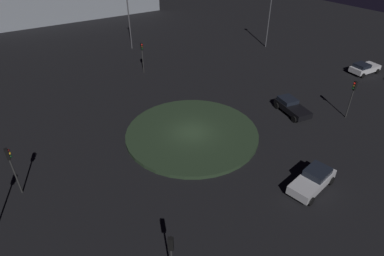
{
  "coord_description": "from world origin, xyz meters",
  "views": [
    {
      "loc": [
        -16.63,
        -20.09,
        18.24
      ],
      "look_at": [
        0.0,
        0.0,
        0.79
      ],
      "focal_mm": 30.85,
      "sensor_mm": 36.0,
      "label": 1
    }
  ],
  "objects_px": {
    "car_black": "(292,107)",
    "car_white": "(364,68)",
    "car_silver": "(313,180)",
    "traffic_light_north": "(142,52)",
    "streetlamp_northeast": "(270,13)",
    "traffic_light_southwest": "(171,252)",
    "traffic_light_southeast": "(353,92)",
    "traffic_light_west_near": "(11,162)",
    "streetlamp_north": "(128,7)"
  },
  "relations": [
    {
      "from": "traffic_light_north",
      "to": "streetlamp_northeast",
      "type": "height_order",
      "value": "streetlamp_northeast"
    },
    {
      "from": "car_white",
      "to": "streetlamp_northeast",
      "type": "xyz_separation_m",
      "value": [
        -2.11,
        14.77,
        4.44
      ]
    },
    {
      "from": "car_black",
      "to": "traffic_light_west_near",
      "type": "relative_size",
      "value": 1.08
    },
    {
      "from": "car_black",
      "to": "traffic_light_north",
      "type": "distance_m",
      "value": 19.95
    },
    {
      "from": "car_white",
      "to": "traffic_light_west_near",
      "type": "xyz_separation_m",
      "value": [
        -41.53,
        5.82,
        2.25
      ]
    },
    {
      "from": "car_silver",
      "to": "streetlamp_northeast",
      "type": "bearing_deg",
      "value": -138.05
    },
    {
      "from": "traffic_light_west_near",
      "to": "traffic_light_north",
      "type": "bearing_deg",
      "value": 42.63
    },
    {
      "from": "car_black",
      "to": "traffic_light_southeast",
      "type": "xyz_separation_m",
      "value": [
        3.63,
        -4.24,
        2.2
      ]
    },
    {
      "from": "car_white",
      "to": "car_black",
      "type": "bearing_deg",
      "value": -168.9
    },
    {
      "from": "streetlamp_northeast",
      "to": "streetlamp_north",
      "type": "bearing_deg",
      "value": 142.39
    },
    {
      "from": "car_black",
      "to": "car_white",
      "type": "bearing_deg",
      "value": 106.9
    },
    {
      "from": "car_silver",
      "to": "traffic_light_west_near",
      "type": "distance_m",
      "value": 22.49
    },
    {
      "from": "car_silver",
      "to": "car_white",
      "type": "xyz_separation_m",
      "value": [
        23.95,
        8.04,
        -0.06
      ]
    },
    {
      "from": "traffic_light_north",
      "to": "streetlamp_north",
      "type": "xyz_separation_m",
      "value": [
        3.51,
        8.9,
        3.36
      ]
    },
    {
      "from": "traffic_light_north",
      "to": "streetlamp_north",
      "type": "relative_size",
      "value": 0.44
    },
    {
      "from": "traffic_light_southeast",
      "to": "traffic_light_west_near",
      "type": "bearing_deg",
      "value": 9.3
    },
    {
      "from": "car_white",
      "to": "traffic_light_north",
      "type": "bearing_deg",
      "value": 150.84
    },
    {
      "from": "car_black",
      "to": "streetlamp_north",
      "type": "bearing_deg",
      "value": -157.21
    },
    {
      "from": "traffic_light_west_near",
      "to": "streetlamp_northeast",
      "type": "height_order",
      "value": "streetlamp_northeast"
    },
    {
      "from": "car_black",
      "to": "streetlamp_northeast",
      "type": "height_order",
      "value": "streetlamp_northeast"
    },
    {
      "from": "traffic_light_southeast",
      "to": "traffic_light_west_near",
      "type": "relative_size",
      "value": 0.98
    },
    {
      "from": "car_white",
      "to": "traffic_light_southeast",
      "type": "height_order",
      "value": "traffic_light_southeast"
    },
    {
      "from": "traffic_light_north",
      "to": "streetlamp_north",
      "type": "height_order",
      "value": "streetlamp_north"
    },
    {
      "from": "streetlamp_north",
      "to": "traffic_light_southeast",
      "type": "bearing_deg",
      "value": -78.3
    },
    {
      "from": "traffic_light_southwest",
      "to": "traffic_light_west_near",
      "type": "distance_m",
      "value": 14.07
    },
    {
      "from": "car_silver",
      "to": "car_black",
      "type": "relative_size",
      "value": 0.99
    },
    {
      "from": "car_silver",
      "to": "streetlamp_northeast",
      "type": "relative_size",
      "value": 0.56
    },
    {
      "from": "car_black",
      "to": "traffic_light_southwest",
      "type": "height_order",
      "value": "traffic_light_southwest"
    },
    {
      "from": "traffic_light_southwest",
      "to": "streetlamp_north",
      "type": "xyz_separation_m",
      "value": [
        18.34,
        35.1,
        3.27
      ]
    },
    {
      "from": "traffic_light_southeast",
      "to": "car_silver",
      "type": "bearing_deg",
      "value": 45.85
    },
    {
      "from": "traffic_light_north",
      "to": "streetlamp_northeast",
      "type": "xyz_separation_m",
      "value": [
        20.13,
        -3.9,
        2.31
      ]
    },
    {
      "from": "car_silver",
      "to": "streetlamp_northeast",
      "type": "xyz_separation_m",
      "value": [
        21.84,
        22.82,
        4.38
      ]
    },
    {
      "from": "traffic_light_north",
      "to": "traffic_light_southeast",
      "type": "bearing_deg",
      "value": 39.53
    },
    {
      "from": "traffic_light_north",
      "to": "traffic_light_southwest",
      "type": "bearing_deg",
      "value": -13.75
    },
    {
      "from": "car_white",
      "to": "streetlamp_northeast",
      "type": "height_order",
      "value": "streetlamp_northeast"
    },
    {
      "from": "car_silver",
      "to": "traffic_light_southwest",
      "type": "xyz_separation_m",
      "value": [
        -13.12,
        0.52,
        2.16
      ]
    },
    {
      "from": "traffic_light_north",
      "to": "traffic_light_southwest",
      "type": "xyz_separation_m",
      "value": [
        -14.83,
        -26.2,
        0.09
      ]
    },
    {
      "from": "traffic_light_west_near",
      "to": "streetlamp_northeast",
      "type": "relative_size",
      "value": 0.53
    },
    {
      "from": "traffic_light_southeast",
      "to": "streetlamp_northeast",
      "type": "height_order",
      "value": "streetlamp_northeast"
    },
    {
      "from": "traffic_light_southwest",
      "to": "traffic_light_southeast",
      "type": "distance_m",
      "value": 25.15
    },
    {
      "from": "traffic_light_west_near",
      "to": "car_white",
      "type": "bearing_deg",
      "value": 0.98
    },
    {
      "from": "car_black",
      "to": "traffic_light_southwest",
      "type": "relative_size",
      "value": 1.1
    },
    {
      "from": "traffic_light_north",
      "to": "traffic_light_west_near",
      "type": "xyz_separation_m",
      "value": [
        -19.29,
        -12.85,
        0.12
      ]
    },
    {
      "from": "car_white",
      "to": "traffic_light_north",
      "type": "height_order",
      "value": "traffic_light_north"
    },
    {
      "from": "car_silver",
      "to": "traffic_light_north",
      "type": "height_order",
      "value": "traffic_light_north"
    },
    {
      "from": "car_white",
      "to": "traffic_light_southwest",
      "type": "distance_m",
      "value": 37.89
    },
    {
      "from": "traffic_light_southwest",
      "to": "car_white",
      "type": "bearing_deg",
      "value": -34.73
    },
    {
      "from": "car_silver",
      "to": "streetlamp_northeast",
      "type": "height_order",
      "value": "streetlamp_northeast"
    },
    {
      "from": "car_white",
      "to": "traffic_light_southwest",
      "type": "height_order",
      "value": "traffic_light_southwest"
    },
    {
      "from": "car_white",
      "to": "traffic_light_north",
      "type": "relative_size",
      "value": 1.06
    }
  ]
}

